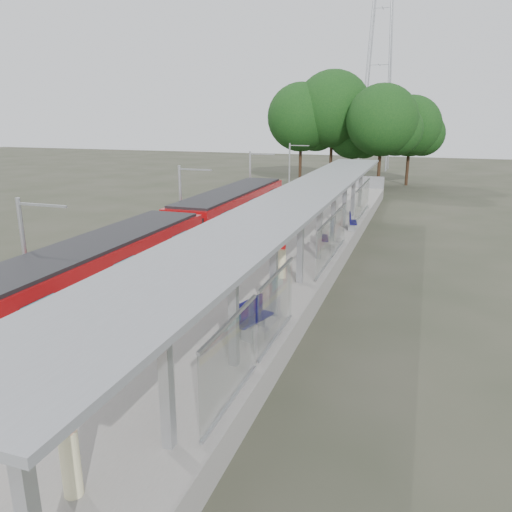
# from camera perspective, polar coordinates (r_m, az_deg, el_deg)

# --- Properties ---
(trackbed) EXTENTS (3.00, 70.00, 0.24)m
(trackbed) POSITION_cam_1_polar(r_m,az_deg,el_deg) (29.89, -4.41, 0.23)
(trackbed) COLOR #59544C
(trackbed) RESTS_ON ground
(platform) EXTENTS (6.00, 50.00, 1.00)m
(platform) POSITION_cam_1_polar(r_m,az_deg,el_deg) (28.37, 3.96, 0.18)
(platform) COLOR gray
(platform) RESTS_ON ground
(tactile_strip) EXTENTS (0.60, 50.00, 0.02)m
(tactile_strip) POSITION_cam_1_polar(r_m,az_deg,el_deg) (28.96, -0.90, 1.59)
(tactile_strip) COLOR yellow
(tactile_strip) RESTS_ON platform
(end_fence) EXTENTS (6.00, 0.10, 1.20)m
(end_fence) POSITION_cam_1_polar(r_m,az_deg,el_deg) (52.26, 11.13, 8.35)
(end_fence) COLOR #9EA0A5
(end_fence) RESTS_ON platform
(train) EXTENTS (2.74, 27.60, 3.62)m
(train) POSITION_cam_1_polar(r_m,az_deg,el_deg) (25.35, -8.59, 1.77)
(train) COLOR black
(train) RESTS_ON ground
(canopy) EXTENTS (3.27, 38.00, 3.66)m
(canopy) POSITION_cam_1_polar(r_m,az_deg,el_deg) (23.57, 5.53, 6.15)
(canopy) COLOR #9EA0A5
(canopy) RESTS_ON platform
(pylon) EXTENTS (8.00, 4.00, 38.00)m
(pylon) POSITION_cam_1_polar(r_m,az_deg,el_deg) (80.57, 14.10, 23.14)
(pylon) COLOR #9EA0A5
(pylon) RESTS_ON ground
(tree_cluster) EXTENTS (19.85, 12.71, 13.24)m
(tree_cluster) POSITION_cam_1_polar(r_m,az_deg,el_deg) (60.62, 10.59, 15.22)
(tree_cluster) COLOR #382316
(tree_cluster) RESTS_ON ground
(catenary_masts) EXTENTS (2.08, 48.16, 5.40)m
(catenary_masts) POSITION_cam_1_polar(r_m,az_deg,el_deg) (29.09, -8.43, 5.32)
(catenary_masts) COLOR #9EA0A5
(catenary_masts) RESTS_ON ground
(bench_near) EXTENTS (1.01, 1.77, 1.16)m
(bench_near) POSITION_cam_1_polar(r_m,az_deg,el_deg) (16.89, -0.61, -6.89)
(bench_near) COLOR #141155
(bench_near) RESTS_ON platform
(bench_mid) EXTENTS (0.81, 1.62, 1.06)m
(bench_mid) POSITION_cam_1_polar(r_m,az_deg,el_deg) (28.30, 7.58, 2.26)
(bench_mid) COLOR #141155
(bench_mid) RESTS_ON platform
(bench_far) EXTENTS (0.73, 1.57, 1.03)m
(bench_far) POSITION_cam_1_polar(r_m,az_deg,el_deg) (32.85, 10.88, 3.97)
(bench_far) COLOR #141155
(bench_far) RESTS_ON platform
(info_pillar_near) EXTENTS (0.38, 0.38, 1.67)m
(info_pillar_near) POSITION_cam_1_polar(r_m,az_deg,el_deg) (10.92, -20.43, -21.24)
(info_pillar_near) COLOR beige
(info_pillar_near) RESTS_ON platform
(info_pillar_far) EXTENTS (0.35, 0.35, 1.57)m
(info_pillar_far) POSITION_cam_1_polar(r_m,az_deg,el_deg) (22.52, 3.00, -0.84)
(info_pillar_far) COLOR beige
(info_pillar_far) RESTS_ON platform
(litter_bin) EXTENTS (0.54, 0.54, 0.94)m
(litter_bin) POSITION_cam_1_polar(r_m,az_deg,el_deg) (16.84, -2.35, -7.47)
(litter_bin) COLOR #9EA0A5
(litter_bin) RESTS_ON platform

